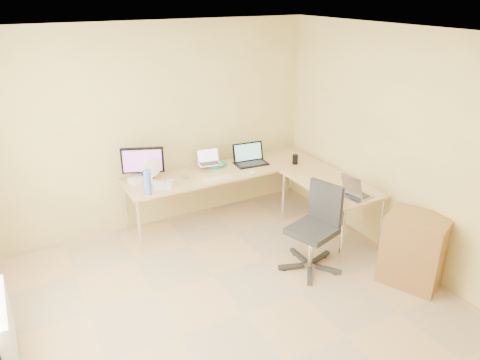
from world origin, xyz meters
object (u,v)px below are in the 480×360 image
laptop_center (209,157)px  water_bottle (147,183)px  desk_main (225,195)px  desk_fan (151,171)px  laptop_black (251,154)px  keyboard (217,179)px  desk_return (329,209)px  monitor (143,164)px  cabinet (414,252)px  office_chair (312,229)px  laptop_return (358,187)px  mug (170,184)px

laptop_center → water_bottle: water_bottle is taller
desk_main → desk_fan: desk_fan is taller
laptop_black → water_bottle: size_ratio=1.46×
laptop_black → keyboard: 0.71m
desk_return → desk_fan: size_ratio=4.36×
monitor → cabinet: (2.17, -2.36, -0.59)m
laptop_center → office_chair: size_ratio=0.30×
keyboard → laptop_return: bearing=-46.0°
monitor → mug: bearing=-37.8°
laptop_center → laptop_black: (0.55, -0.14, -0.01)m
keyboard → office_chair: 1.39m
monitor → water_bottle: bearing=-79.9°
cabinet → water_bottle: bearing=114.3°
laptop_return → laptop_black: bearing=12.7°
desk_main → laptop_black: laptop_black is taller
desk_main → mug: mug is taller
monitor → laptop_return: (2.02, -1.60, -0.10)m
desk_main → keyboard: size_ratio=6.56×
laptop_center → desk_main: bearing=-39.5°
laptop_black → office_chair: 1.58m
desk_main → cabinet: cabinet is taller
cabinet → mug: bearing=109.6°
desk_return → keyboard: bearing=148.2°
monitor → laptop_black: 1.46m
laptop_return → desk_main: bearing=25.4°
monitor → cabinet: bearing=-26.1°
laptop_center → desk_return: bearing=-37.4°
monitor → laptop_center: bearing=22.9°
laptop_center → keyboard: 0.44m
monitor → desk_fan: bearing=-26.8°
keyboard → cabinet: (1.36, -1.97, -0.38)m
desk_main → laptop_center: (-0.14, 0.16, 0.51)m
keyboard → laptop_black: bearing=22.1°
desk_return → keyboard: size_ratio=3.22×
desk_fan → office_chair: (1.29, -1.57, -0.38)m
desk_main → office_chair: size_ratio=2.67×
water_bottle → laptop_return: water_bottle is taller
mug → office_chair: (1.15, -1.30, -0.28)m
desk_return → office_chair: 0.84m
desk_main → desk_return: same height
desk_fan → desk_main: bearing=-13.6°
water_bottle → laptop_return: 2.41m
desk_fan → cabinet: 3.15m
monitor → office_chair: (1.36, -1.65, -0.45)m
desk_return → laptop_center: 1.69m
desk_main → office_chair: (0.32, -1.51, 0.14)m
laptop_black → desk_fan: desk_fan is taller
desk_return → desk_fan: desk_fan is taller
desk_fan → laptop_return: bearing=-48.3°
laptop_center → laptop_black: size_ratio=0.69×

